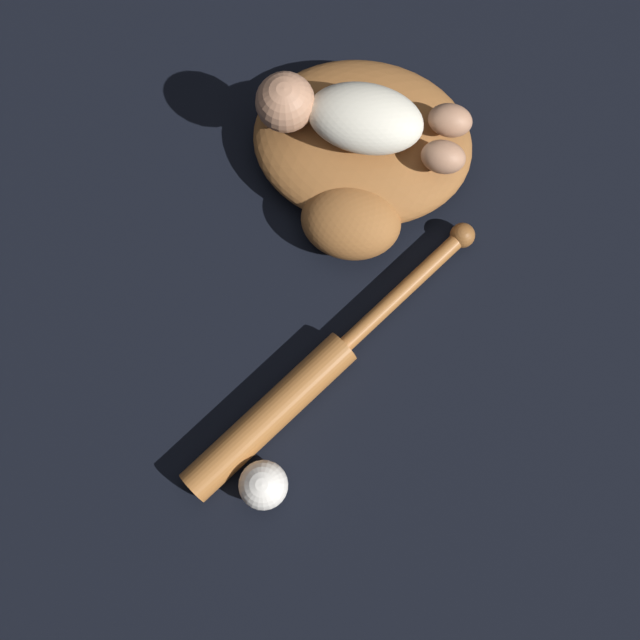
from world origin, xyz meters
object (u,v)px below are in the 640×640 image
Objects in this scene: baby_figure at (354,117)px; baseball_bat at (298,389)px; baseball at (263,485)px; baseball_glove at (361,155)px.

baby_figure is 0.42m from baseball_bat.
baseball is at bearing 67.44° from baseball_bat.
baseball_glove is 1.20× the size of baby_figure.
baseball is (0.18, 0.50, -0.01)m from baseball_glove.
baby_figure is 0.56m from baseball.
baby_figure is at bearing -64.27° from baseball_glove.
baseball_bat is at bearing 72.12° from baseball_glove.
baseball_glove reaches higher than baseball.
baseball is (0.06, 0.14, 0.01)m from baseball_bat.
baby_figure is at bearing -107.10° from baseball.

